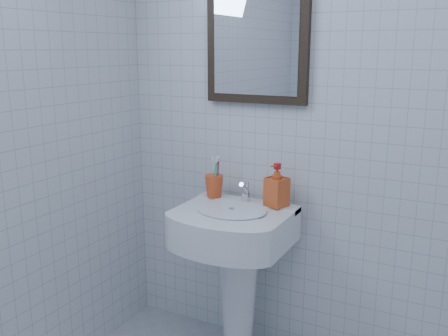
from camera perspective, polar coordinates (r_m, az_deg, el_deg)
The scene contains 6 objects.
wall_back at distance 2.26m, azimuth 13.34°, elevation 7.03°, with size 2.20×0.02×2.50m, color silver.
washbasin at distance 2.38m, azimuth 1.42°, elevation -10.29°, with size 0.51×0.37×0.79m.
faucet at distance 2.36m, azimuth 2.47°, elevation -2.92°, with size 0.04×0.09×0.11m.
toothbrush_cup at distance 2.44m, azimuth -1.14°, elevation -2.07°, with size 0.09×0.09×0.11m, color #D2491F, non-canonical shape.
soap_dispenser at distance 2.30m, azimuth 6.06°, elevation -1.95°, with size 0.09×0.09×0.20m, color red.
wall_mirror at distance 2.36m, azimuth 3.76°, elevation 14.93°, with size 0.50×0.04×0.62m.
Camera 1 is at (0.56, -0.97, 1.49)m, focal length 40.00 mm.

